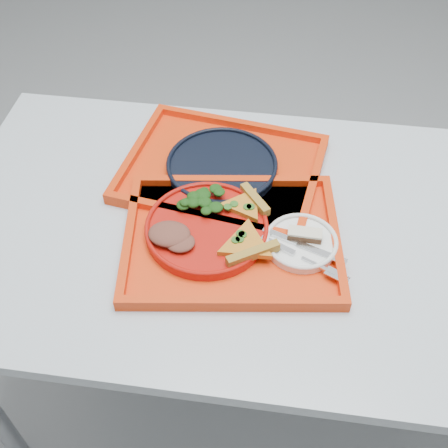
{
  "coord_description": "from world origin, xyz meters",
  "views": [
    {
      "loc": [
        -0.07,
        -0.81,
        1.67
      ],
      "look_at": [
        -0.18,
        -0.03,
        0.78
      ],
      "focal_mm": 45.0,
      "sensor_mm": 36.0,
      "label": 1
    }
  ],
  "objects_px": {
    "tray_main": "(232,240)",
    "dessert_bar": "(305,234)",
    "tray_far": "(222,171)",
    "dinner_plate": "(207,229)",
    "navy_plate": "(222,167)"
  },
  "relations": [
    {
      "from": "tray_far",
      "to": "navy_plate",
      "type": "distance_m",
      "value": 0.01
    },
    {
      "from": "tray_main",
      "to": "dessert_bar",
      "type": "xyz_separation_m",
      "value": [
        0.15,
        0.01,
        0.03
      ]
    },
    {
      "from": "tray_main",
      "to": "navy_plate",
      "type": "height_order",
      "value": "navy_plate"
    },
    {
      "from": "tray_far",
      "to": "dessert_bar",
      "type": "bearing_deg",
      "value": -35.97
    },
    {
      "from": "tray_main",
      "to": "tray_far",
      "type": "xyz_separation_m",
      "value": [
        -0.05,
        0.21,
        0.0
      ]
    },
    {
      "from": "navy_plate",
      "to": "dessert_bar",
      "type": "relative_size",
      "value": 3.66
    },
    {
      "from": "tray_far",
      "to": "dinner_plate",
      "type": "bearing_deg",
      "value": -82.57
    },
    {
      "from": "dessert_bar",
      "to": "navy_plate",
      "type": "bearing_deg",
      "value": 136.97
    },
    {
      "from": "navy_plate",
      "to": "tray_main",
      "type": "bearing_deg",
      "value": -76.39
    },
    {
      "from": "dinner_plate",
      "to": "tray_far",
      "type": "bearing_deg",
      "value": 88.79
    },
    {
      "from": "tray_far",
      "to": "dinner_plate",
      "type": "relative_size",
      "value": 1.73
    },
    {
      "from": "dinner_plate",
      "to": "dessert_bar",
      "type": "height_order",
      "value": "dessert_bar"
    },
    {
      "from": "tray_far",
      "to": "dinner_plate",
      "type": "height_order",
      "value": "dinner_plate"
    },
    {
      "from": "tray_far",
      "to": "dessert_bar",
      "type": "xyz_separation_m",
      "value": [
        0.2,
        -0.2,
        0.03
      ]
    },
    {
      "from": "dinner_plate",
      "to": "navy_plate",
      "type": "xyz_separation_m",
      "value": [
        0.0,
        0.2,
        -0.0
      ]
    }
  ]
}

